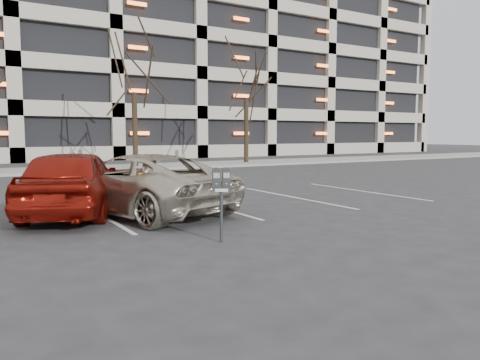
{
  "coord_description": "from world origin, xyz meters",
  "views": [
    {
      "loc": [
        -4.06,
        -8.49,
        1.84
      ],
      "look_at": [
        0.03,
        -1.63,
        1.05
      ],
      "focal_mm": 35.0,
      "sensor_mm": 36.0,
      "label": 1
    }
  ],
  "objects_px": {
    "tree_d": "(246,61)",
    "tree_c": "(133,45)",
    "parking_meter": "(221,186)",
    "car_red": "(73,182)",
    "suv_silver": "(138,184)"
  },
  "relations": [
    {
      "from": "suv_silver",
      "to": "car_red",
      "type": "distance_m",
      "value": 1.45
    },
    {
      "from": "tree_d",
      "to": "tree_c",
      "type": "bearing_deg",
      "value": 180.0
    },
    {
      "from": "suv_silver",
      "to": "tree_c",
      "type": "bearing_deg",
      "value": -126.22
    },
    {
      "from": "tree_c",
      "to": "suv_silver",
      "type": "distance_m",
      "value": 15.86
    },
    {
      "from": "tree_c",
      "to": "tree_d",
      "type": "xyz_separation_m",
      "value": [
        7.0,
        0.0,
        -0.3
      ]
    },
    {
      "from": "tree_c",
      "to": "suv_silver",
      "type": "height_order",
      "value": "tree_c"
    },
    {
      "from": "tree_c",
      "to": "tree_d",
      "type": "distance_m",
      "value": 7.01
    },
    {
      "from": "tree_d",
      "to": "suv_silver",
      "type": "bearing_deg",
      "value": -129.53
    },
    {
      "from": "tree_c",
      "to": "parking_meter",
      "type": "height_order",
      "value": "tree_c"
    },
    {
      "from": "parking_meter",
      "to": "car_red",
      "type": "bearing_deg",
      "value": 134.24
    },
    {
      "from": "tree_c",
      "to": "car_red",
      "type": "height_order",
      "value": "tree_c"
    },
    {
      "from": "tree_d",
      "to": "suv_silver",
      "type": "distance_m",
      "value": 19.0
    },
    {
      "from": "tree_c",
      "to": "parking_meter",
      "type": "distance_m",
      "value": 18.95
    },
    {
      "from": "tree_c",
      "to": "car_red",
      "type": "relative_size",
      "value": 2.01
    },
    {
      "from": "tree_c",
      "to": "car_red",
      "type": "xyz_separation_m",
      "value": [
        -5.92,
        -13.49,
        -5.74
      ]
    }
  ]
}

